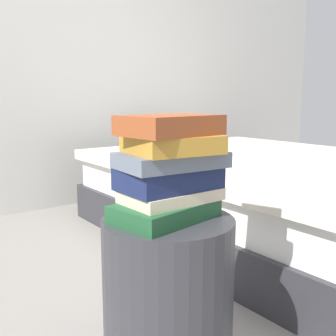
{
  "coord_description": "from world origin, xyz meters",
  "views": [
    {
      "loc": [
        -0.67,
        -0.85,
        0.8
      ],
      "look_at": [
        0.0,
        0.0,
        0.61
      ],
      "focal_mm": 43.59,
      "sensor_mm": 36.0,
      "label": 1
    }
  ],
  "objects": [
    {
      "name": "bed",
      "position": [
        1.23,
        0.64,
        0.23
      ],
      "size": [
        1.58,
        2.04,
        0.62
      ],
      "rotation": [
        0.0,
        0.0,
        -0.02
      ],
      "color": "#2D2D33",
      "rests_on": "ground_plane"
    },
    {
      "name": "side_table",
      "position": [
        0.0,
        0.0,
        0.23
      ],
      "size": [
        0.37,
        0.37,
        0.47
      ],
      "primitive_type": "cylinder",
      "color": "#333338",
      "rests_on": "ground_plane"
    },
    {
      "name": "book_forest",
      "position": [
        -0.01,
        -0.0,
        0.49
      ],
      "size": [
        0.3,
        0.22,
        0.05
      ],
      "primitive_type": "cube",
      "rotation": [
        0.0,
        0.0,
        0.15
      ],
      "color": "#1E512D",
      "rests_on": "side_table"
    },
    {
      "name": "book_cream",
      "position": [
        0.01,
        -0.0,
        0.53
      ],
      "size": [
        0.26,
        0.16,
        0.03
      ],
      "primitive_type": "cube",
      "rotation": [
        0.0,
        0.0,
        0.01
      ],
      "color": "beige",
      "rests_on": "book_forest"
    },
    {
      "name": "book_navy",
      "position": [
        0.01,
        0.01,
        0.58
      ],
      "size": [
        0.27,
        0.17,
        0.06
      ],
      "primitive_type": "cube",
      "rotation": [
        0.0,
        0.0,
        -0.01
      ],
      "color": "#19234C",
      "rests_on": "book_cream"
    },
    {
      "name": "book_slate",
      "position": [
        0.01,
        0.0,
        0.63
      ],
      "size": [
        0.3,
        0.2,
        0.04
      ],
      "primitive_type": "cube",
      "rotation": [
        0.0,
        0.0,
        -0.09
      ],
      "color": "slate",
      "rests_on": "book_navy"
    },
    {
      "name": "book_ochre",
      "position": [
        0.01,
        -0.01,
        0.68
      ],
      "size": [
        0.25,
        0.23,
        0.05
      ],
      "primitive_type": "cube",
      "rotation": [
        0.0,
        0.0,
        -0.14
      ],
      "color": "#B7842D",
      "rests_on": "book_slate"
    },
    {
      "name": "book_rust",
      "position": [
        -0.0,
        -0.01,
        0.73
      ],
      "size": [
        0.26,
        0.2,
        0.05
      ],
      "primitive_type": "cube",
      "rotation": [
        0.0,
        0.0,
        0.07
      ],
      "color": "#994723",
      "rests_on": "book_ochre"
    }
  ]
}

